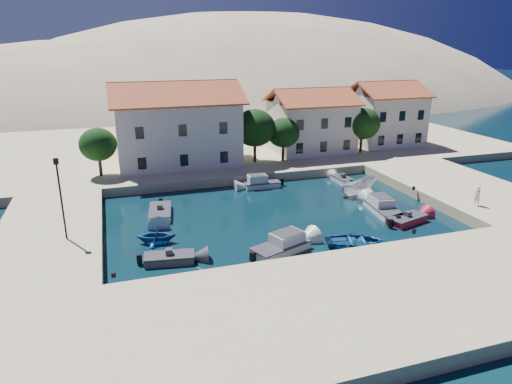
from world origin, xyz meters
TOP-DOWN VIEW (x-y plane):
  - ground at (0.00, 0.00)m, footprint 400.00×400.00m
  - quay_south at (0.00, -6.00)m, footprint 52.00×12.00m
  - quay_east at (20.50, 10.00)m, footprint 11.00×20.00m
  - quay_west at (-19.00, 10.00)m, footprint 8.00×20.00m
  - quay_north at (2.00, 38.00)m, footprint 80.00×36.00m
  - hills at (20.64, 123.62)m, footprint 254.00×176.00m
  - building_left at (-6.00, 28.00)m, footprint 14.70×9.45m
  - building_mid at (12.00, 29.00)m, footprint 10.50×8.40m
  - building_right at (24.00, 30.00)m, footprint 9.45×8.40m
  - trees at (4.51, 25.46)m, footprint 37.30×5.30m
  - lamppost at (-17.50, 8.00)m, footprint 0.35×0.25m
  - bollards at (2.80, 3.87)m, footprint 29.36×9.56m
  - motorboat_grey_sw at (-10.45, 3.71)m, footprint 3.76×2.09m
  - cabin_cruiser_south at (-2.23, 2.84)m, footprint 5.02×3.50m
  - rowboat_south at (3.69, 2.19)m, footprint 5.30×4.43m
  - motorboat_red_se at (10.36, 4.85)m, footprint 4.04×2.65m
  - cabin_cruiser_east at (9.72, 7.60)m, footprint 2.54×5.04m
  - boat_east at (10.20, 13.10)m, footprint 4.87×2.70m
  - motorboat_white_ne at (10.73, 17.27)m, footprint 1.60×3.15m
  - rowboat_west at (-10.97, 7.39)m, footprint 3.58×3.27m
  - motorboat_white_west at (-9.98, 13.34)m, footprint 2.55×4.61m
  - cabin_cruiser_north at (1.55, 18.46)m, footprint 3.94×1.76m
  - pedestrian at (17.24, 4.42)m, footprint 0.69×0.47m

SIDE VIEW (x-z plane):
  - hills at x=20.64m, z-range -72.90..26.10m
  - ground at x=0.00m, z-range 0.00..0.00m
  - rowboat_south at x=3.69m, z-range -0.47..0.47m
  - boat_east at x=10.20m, z-range -0.89..0.89m
  - rowboat_west at x=-10.97m, z-range -0.80..0.80m
  - motorboat_white_west at x=-9.98m, z-range -0.33..0.92m
  - motorboat_red_se at x=10.36m, z-range -0.33..0.92m
  - motorboat_grey_sw at x=-10.45m, z-range -0.33..0.92m
  - motorboat_white_ne at x=10.73m, z-range -0.33..0.92m
  - cabin_cruiser_south at x=-2.23m, z-range -0.32..1.28m
  - cabin_cruiser_east at x=9.72m, z-range -0.32..1.28m
  - cabin_cruiser_north at x=1.55m, z-range -0.32..1.28m
  - quay_south at x=0.00m, z-range 0.00..1.00m
  - quay_east at x=20.50m, z-range 0.00..1.00m
  - quay_west at x=-19.00m, z-range 0.00..1.00m
  - quay_north at x=2.00m, z-range 0.00..1.00m
  - bollards at x=2.80m, z-range 1.00..1.30m
  - pedestrian at x=17.24m, z-range 1.00..2.85m
  - lamppost at x=-17.50m, z-range 1.64..7.87m
  - trees at x=4.51m, z-range 1.61..8.06m
  - building_mid at x=12.00m, z-range 1.07..9.37m
  - building_right at x=24.00m, z-range 1.07..9.87m
  - building_left at x=-6.00m, z-range 1.09..10.79m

